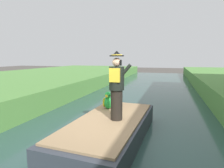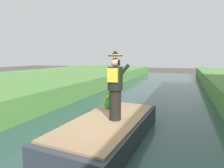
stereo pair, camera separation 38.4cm
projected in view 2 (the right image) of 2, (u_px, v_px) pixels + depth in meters
The scene contains 5 objects.
ground_plane at pixel (106, 145), 5.18m from camera, with size 80.00×80.00×0.00m, color #4C4742.
canal_water at pixel (106, 143), 5.17m from camera, with size 6.61×48.00×0.10m, color #2D4C47.
boat at pixel (108, 129), 5.26m from camera, with size 2.00×4.28×0.61m.
person_pirate at pixel (115, 86), 4.99m from camera, with size 0.61×0.42×1.85m.
parrot_plush at pixel (109, 101), 6.19m from camera, with size 0.36×0.34×0.57m.
Camera 2 is at (1.92, -4.50, 2.39)m, focal length 30.17 mm.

